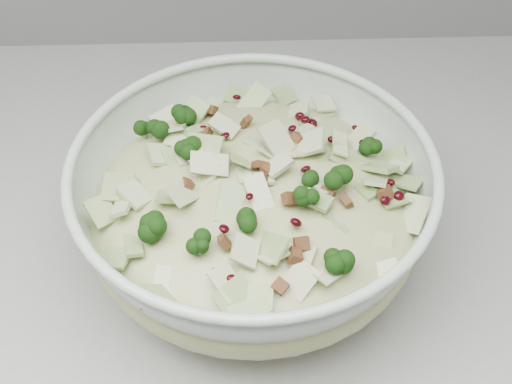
% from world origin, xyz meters
% --- Properties ---
extents(mixing_bowl, '(0.41, 0.41, 0.13)m').
position_xyz_m(mixing_bowl, '(-0.33, 1.60, 0.97)').
color(mixing_bowl, silver).
rests_on(mixing_bowl, counter).
extents(salad, '(0.42, 0.42, 0.13)m').
position_xyz_m(salad, '(-0.33, 1.60, 0.99)').
color(salad, '#B9BD81').
rests_on(salad, mixing_bowl).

